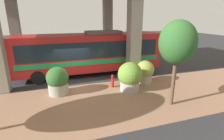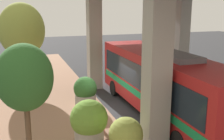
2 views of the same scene
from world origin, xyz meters
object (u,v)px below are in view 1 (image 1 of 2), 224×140
Objects in this scene: bus at (90,51)px; fire_hydrant at (113,81)px; planter_front at (130,77)px; planter_back at (145,71)px; planter_middle at (58,81)px; street_tree_near at (178,43)px.

bus is 12.69× the size of fire_hydrant.
planter_front is (-0.86, -0.92, 0.50)m from fire_hydrant.
planter_front is at bearing 121.83° from planter_back.
planter_front reaches higher than planter_middle.
planter_middle is at bearing 78.70° from planter_front.
street_tree_near is at bearing -155.14° from bus.
street_tree_near reaches higher than planter_front.
street_tree_near is (-2.51, -1.45, 2.49)m from planter_front.
bus is 4.59m from planter_middle.
planter_back is 0.36× the size of street_tree_near.
fire_hydrant is 5.09m from street_tree_near.
street_tree_near is at bearing -144.98° from fire_hydrant.
planter_middle is (-3.49, 2.78, -1.08)m from bus.
planter_middle is at bearing 141.48° from bus.
planter_front reaches higher than fire_hydrant.
planter_middle is 6.19m from planter_back.
planter_back is at bearing -86.26° from fire_hydrant.
street_tree_near is (-3.41, -5.97, 2.59)m from planter_middle.
street_tree_near is at bearing 176.53° from planter_back.
fire_hydrant is at bearing 93.74° from planter_back.
bus is 7.75m from street_tree_near.
planter_front is 1.16× the size of planter_back.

